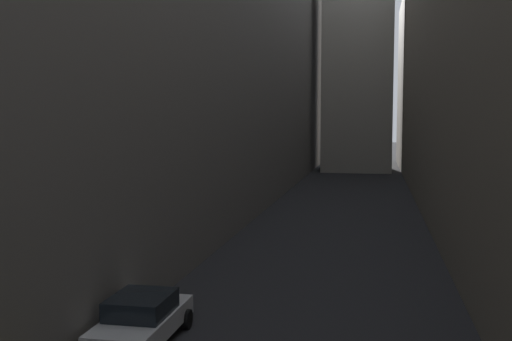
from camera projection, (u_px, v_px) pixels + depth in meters
ground_plane at (339, 220)px, 39.63m from camera, size 264.00×264.00×0.00m
building_block_left at (157, 35)px, 43.04m from camera, size 15.33×108.00×25.18m
parked_car_left_far at (142, 319)px, 17.79m from camera, size 2.03×4.32×1.48m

